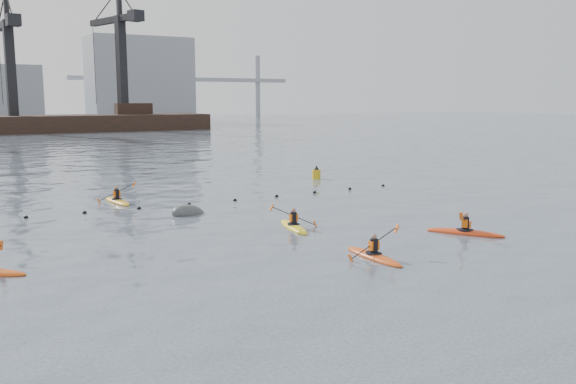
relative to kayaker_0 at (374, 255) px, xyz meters
name	(u,v)px	position (x,y,z in m)	size (l,w,h in m)	color
ground	(439,330)	(-3.13, -7.05, -0.11)	(400.00, 400.00, 0.00)	#3A4554
float_line	(163,206)	(-3.63, 15.48, -0.08)	(33.24, 0.73, 0.24)	black
barge_pier	(13,123)	(-3.36, 102.94, 1.79)	(72.00, 19.30, 29.50)	black
skyline	(5,86)	(-0.90, 143.22, 9.14)	(141.00, 28.00, 22.00)	gray
kayaker_0	(374,255)	(0.00, 0.00, 0.00)	(2.44, 3.51, 1.39)	#C74612
kayaker_3	(294,226)	(0.04, 6.49, 0.00)	(2.44, 3.60, 1.40)	yellow
kayaker_4	(465,232)	(6.40, 1.35, 0.00)	(2.66, 3.43, 1.39)	red
kayaker_5	(117,200)	(-5.65, 18.33, 0.00)	(2.48, 3.64, 1.36)	gold
mooring_buoy	(189,214)	(-3.18, 12.50, -0.11)	(2.11, 1.25, 1.05)	#393C3E
nav_buoy	(316,174)	(10.87, 21.60, 0.26)	(0.67, 0.67, 1.23)	#BA8712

